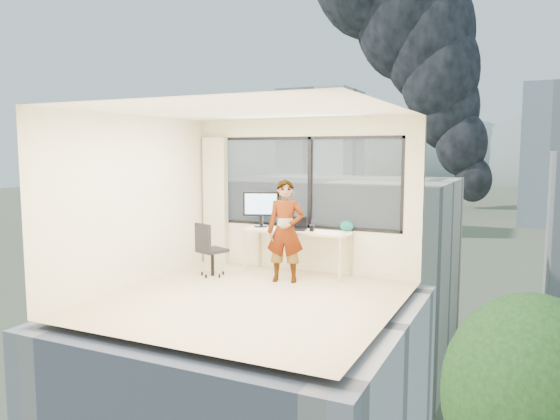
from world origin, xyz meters
The scene contains 25 objects.
floor centered at (0.00, 0.00, 0.00)m, with size 4.00×4.00×0.01m, color beige.
ceiling centered at (0.00, 0.00, 2.60)m, with size 4.00×4.00×0.01m, color white.
wall_front centered at (0.00, -2.00, 1.30)m, with size 4.00×0.01×2.60m, color beige.
wall_left centered at (-2.00, 0.00, 1.30)m, with size 0.01×4.00×2.60m, color beige.
wall_right centered at (2.00, 0.00, 1.30)m, with size 0.01×4.00×2.60m, color beige.
window_wall centered at (0.05, 2.00, 1.52)m, with size 3.30×0.16×1.55m, color black, non-canonical shape.
curtain centered at (-1.72, 1.88, 1.15)m, with size 0.45×0.14×2.30m, color beige.
desk centered at (0.00, 1.66, 0.38)m, with size 1.80×0.60×0.75m, color tan.
chair centered at (-1.21, 0.95, 0.45)m, with size 0.46×0.46×0.91m, color black, non-canonical shape.
person centered at (0.04, 1.13, 0.81)m, with size 0.59×0.39×1.61m, color #2D2D33.
monitor centered at (-0.71, 1.74, 1.06)m, with size 0.62×0.13×0.62m, color black, non-canonical shape.
game_console centered at (-0.11, 1.90, 0.79)m, with size 0.30×0.25×0.07m, color white.
laptop centered at (0.01, 1.65, 0.85)m, with size 0.30×0.32×0.20m, color black, non-canonical shape.
cellphone centered at (-0.13, 1.56, 0.76)m, with size 0.12×0.05×0.01m, color black.
pen_cup centered at (0.28, 1.63, 0.80)m, with size 0.08×0.08×0.10m, color black.
handbag centered at (0.80, 1.87, 0.84)m, with size 0.23×0.12×0.18m, color #0D534B.
exterior_ground centered at (0.00, 120.00, -14.00)m, with size 400.00×400.00×0.04m, color #515B3D.
near_bldg_a centered at (-9.00, 30.00, -7.00)m, with size 16.00×12.00×14.00m, color beige.
far_tower_a centered at (-35.00, 95.00, 0.00)m, with size 14.00×14.00×28.00m, color silver.
far_tower_b centered at (8.00, 120.00, 1.00)m, with size 13.00×13.00×30.00m, color silver.
far_tower_d centered at (-60.00, 150.00, -3.00)m, with size 16.00×14.00×22.00m, color silver.
hill_a centered at (-120.00, 320.00, -14.00)m, with size 288.00×216.00×90.00m, color slate.
tree_a centered at (-16.00, 22.00, -10.00)m, with size 7.00×7.00×8.00m, color #204D19, non-canonical shape.
tree_b centered at (4.00, 18.00, -9.50)m, with size 7.60×7.60×9.00m, color #204D19, non-canonical shape.
smoke_plume_a centered at (-10.00, 150.00, 39.00)m, with size 40.00×24.00×90.00m, color black, non-canonical shape.
Camera 1 is at (3.47, -6.37, 2.07)m, focal length 34.02 mm.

